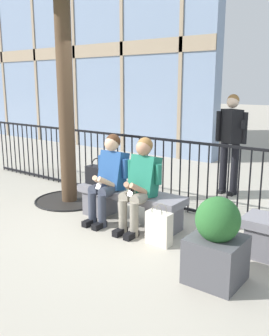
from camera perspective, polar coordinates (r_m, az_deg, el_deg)
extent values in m
plane|color=#A8A091|center=(5.22, -0.67, -8.24)|extent=(60.00, 60.00, 0.00)
cube|color=slate|center=(5.09, -0.68, -4.04)|extent=(1.60, 0.44, 0.10)
cube|color=slate|center=(5.51, -5.30, -5.24)|extent=(0.36, 0.37, 0.35)
cube|color=slate|center=(4.86, 4.60, -7.73)|extent=(0.36, 0.37, 0.35)
cylinder|color=#383D4C|center=(5.16, -5.05, -3.05)|extent=(0.15, 0.40, 0.15)
cylinder|color=#383D4C|center=(5.10, -6.51, -6.18)|extent=(0.11, 0.11, 0.45)
cube|color=black|center=(5.12, -6.93, -8.31)|extent=(0.09, 0.22, 0.08)
cylinder|color=#383D4C|center=(5.05, -3.53, -3.39)|extent=(0.15, 0.40, 0.15)
cylinder|color=#383D4C|center=(4.98, -5.00, -6.61)|extent=(0.11, 0.11, 0.45)
cube|color=black|center=(5.00, -5.43, -8.78)|extent=(0.09, 0.22, 0.08)
cube|color=#234C8C|center=(5.15, -3.32, -0.31)|extent=(0.36, 0.30, 0.55)
cylinder|color=#234C8C|center=(5.28, -5.14, 0.55)|extent=(0.08, 0.08, 0.26)
cylinder|color=#DBAD89|center=(5.07, -5.60, -1.96)|extent=(0.16, 0.28, 0.20)
cylinder|color=#234C8C|center=(5.00, -1.40, -0.10)|extent=(0.08, 0.08, 0.26)
cylinder|color=#DBAD89|center=(4.96, -4.24, -2.25)|extent=(0.16, 0.28, 0.20)
cube|color=silver|center=(4.98, -5.39, -2.46)|extent=(0.07, 0.10, 0.13)
sphere|color=#DBAD89|center=(5.06, -3.52, 3.73)|extent=(0.20, 0.20, 0.20)
sphere|color=#472816|center=(5.08, -3.30, 4.11)|extent=(0.20, 0.20, 0.20)
cylinder|color=gray|center=(4.83, -0.33, -4.11)|extent=(0.15, 0.40, 0.15)
cylinder|color=gray|center=(4.76, -1.80, -7.49)|extent=(0.11, 0.11, 0.45)
cube|color=black|center=(4.79, -2.24, -9.76)|extent=(0.09, 0.22, 0.08)
cylinder|color=gray|center=(4.73, 1.41, -4.49)|extent=(0.15, 0.40, 0.15)
cylinder|color=gray|center=(4.66, -0.06, -7.96)|extent=(0.11, 0.11, 0.45)
cube|color=black|center=(4.68, -0.51, -10.28)|extent=(0.09, 0.22, 0.08)
cube|color=#1E7259|center=(4.83, 1.53, -1.18)|extent=(0.36, 0.30, 0.55)
cylinder|color=#1E7259|center=(4.94, -0.54, -0.25)|extent=(0.08, 0.08, 0.26)
cylinder|color=tan|center=(4.73, -0.82, -2.97)|extent=(0.16, 0.28, 0.20)
cylinder|color=#1E7259|center=(4.69, 3.72, -0.98)|extent=(0.08, 0.08, 0.26)
cylinder|color=tan|center=(4.64, 0.74, -3.29)|extent=(0.16, 0.28, 0.20)
cube|color=black|center=(4.65, -0.50, -3.53)|extent=(0.07, 0.10, 0.13)
sphere|color=tan|center=(4.73, 1.41, 3.12)|extent=(0.20, 0.20, 0.20)
sphere|color=olive|center=(4.75, 1.63, 3.52)|extent=(0.20, 0.20, 0.20)
cube|color=black|center=(5.40, -5.62, -1.13)|extent=(0.35, 0.18, 0.26)
torus|color=black|center=(5.37, -5.65, 0.27)|extent=(0.25, 0.02, 0.25)
cube|color=beige|center=(4.46, 3.77, -9.24)|extent=(0.31, 0.14, 0.41)
torus|color=slate|center=(4.35, 3.45, -6.72)|extent=(0.15, 0.01, 0.15)
torus|color=slate|center=(4.42, 4.17, -6.37)|extent=(0.15, 0.01, 0.15)
cylinder|color=black|center=(6.66, 13.51, 0.09)|extent=(0.13, 0.13, 0.90)
cube|color=black|center=(6.73, 13.19, -3.46)|extent=(0.09, 0.22, 0.06)
cylinder|color=black|center=(6.59, 15.10, -0.15)|extent=(0.13, 0.13, 0.90)
cube|color=black|center=(6.65, 14.76, -3.73)|extent=(0.09, 0.22, 0.06)
cube|color=black|center=(6.50, 14.65, 6.25)|extent=(0.44, 0.40, 0.56)
cylinder|color=black|center=(6.60, 12.75, 6.27)|extent=(0.08, 0.08, 0.52)
cylinder|color=black|center=(6.42, 16.58, 5.88)|extent=(0.08, 0.08, 0.52)
sphere|color=beige|center=(6.47, 14.86, 9.77)|extent=(0.20, 0.20, 0.20)
sphere|color=olive|center=(6.49, 14.94, 10.04)|extent=(0.20, 0.20, 0.20)
cube|color=black|center=(6.32, 16.34, 6.43)|extent=(0.07, 0.01, 0.14)
cylinder|color=black|center=(8.69, -19.64, 3.22)|extent=(0.02, 0.02, 1.08)
cylinder|color=black|center=(8.56, -19.09, 3.13)|extent=(0.02, 0.02, 1.08)
cylinder|color=black|center=(8.44, -18.51, 3.04)|extent=(0.02, 0.02, 1.08)
cylinder|color=black|center=(8.32, -17.92, 2.94)|extent=(0.02, 0.02, 1.08)
cylinder|color=black|center=(8.20, -17.32, 2.85)|extent=(0.02, 0.02, 1.08)
cylinder|color=black|center=(8.08, -16.69, 2.74)|extent=(0.02, 0.02, 1.08)
cylinder|color=black|center=(7.96, -16.05, 2.64)|extent=(0.02, 0.02, 1.08)
cylinder|color=black|center=(7.84, -15.38, 2.53)|extent=(0.02, 0.02, 1.08)
cylinder|color=black|center=(7.72, -14.70, 2.42)|extent=(0.02, 0.02, 1.08)
cylinder|color=black|center=(7.61, -13.99, 2.31)|extent=(0.02, 0.02, 1.08)
cylinder|color=black|center=(7.49, -13.27, 2.19)|extent=(0.02, 0.02, 1.08)
cylinder|color=black|center=(7.38, -12.52, 2.07)|extent=(0.02, 0.02, 1.08)
cylinder|color=black|center=(7.26, -11.75, 1.94)|extent=(0.02, 0.02, 1.08)
cylinder|color=black|center=(7.15, -10.95, 1.81)|extent=(0.02, 0.02, 1.08)
cylinder|color=black|center=(7.04, -10.13, 1.67)|extent=(0.02, 0.02, 1.08)
cylinder|color=black|center=(6.94, -9.29, 1.53)|extent=(0.02, 0.02, 1.08)
cylinder|color=black|center=(6.83, -8.41, 1.38)|extent=(0.02, 0.02, 1.08)
cylinder|color=black|center=(6.72, -7.51, 1.23)|extent=(0.02, 0.02, 1.08)
cylinder|color=black|center=(6.62, -6.59, 1.08)|extent=(0.02, 0.02, 1.08)
cylinder|color=black|center=(6.52, -5.63, 0.92)|extent=(0.02, 0.02, 1.08)
cylinder|color=black|center=(6.42, -4.64, 0.75)|extent=(0.02, 0.02, 1.08)
cylinder|color=black|center=(6.32, -3.63, 0.58)|extent=(0.02, 0.02, 1.08)
cylinder|color=black|center=(6.23, -2.58, 0.41)|extent=(0.02, 0.02, 1.08)
cylinder|color=black|center=(6.14, -1.50, 0.22)|extent=(0.02, 0.02, 1.08)
cylinder|color=black|center=(6.05, -0.38, 0.04)|extent=(0.02, 0.02, 1.08)
cylinder|color=black|center=(5.96, 0.76, -0.16)|extent=(0.02, 0.02, 1.08)
cylinder|color=black|center=(5.87, 1.94, -0.36)|extent=(0.02, 0.02, 1.08)
cylinder|color=black|center=(5.79, 3.16, -0.56)|extent=(0.02, 0.02, 1.08)
cylinder|color=black|center=(5.71, 4.41, -0.77)|extent=(0.02, 0.02, 1.08)
cylinder|color=black|center=(5.63, 5.69, -0.99)|extent=(0.02, 0.02, 1.08)
cylinder|color=black|center=(5.56, 7.01, -1.21)|extent=(0.02, 0.02, 1.08)
cylinder|color=black|center=(5.49, 8.37, -1.43)|extent=(0.02, 0.02, 1.08)
cylinder|color=black|center=(5.42, 9.76, -1.66)|extent=(0.02, 0.02, 1.08)
cylinder|color=black|center=(5.35, 11.18, -1.90)|extent=(0.02, 0.02, 1.08)
cylinder|color=black|center=(5.29, 12.64, -2.14)|extent=(0.02, 0.02, 1.08)
cylinder|color=black|center=(5.24, 14.13, -2.39)|extent=(0.02, 0.02, 1.08)
cylinder|color=black|center=(5.18, 15.66, -2.63)|extent=(0.02, 0.02, 1.08)
cylinder|color=black|center=(5.13, 17.22, -2.88)|extent=(0.02, 0.02, 1.08)
cylinder|color=black|center=(5.09, 18.80, -3.14)|extent=(0.02, 0.02, 1.08)
cube|color=black|center=(5.84, 4.32, -5.44)|extent=(8.42, 0.04, 0.04)
cube|color=black|center=(5.61, 4.50, 4.39)|extent=(8.42, 0.04, 0.04)
cylinder|color=black|center=(6.21, -9.93, -4.91)|extent=(1.10, 1.10, 0.01)
torus|color=black|center=(6.21, -9.93, -4.86)|extent=(1.13, 1.13, 0.03)
cylinder|color=#4C3826|center=(5.92, -10.56, 10.89)|extent=(0.25, 0.25, 3.40)
cube|color=slate|center=(4.43, 19.44, -10.56)|extent=(0.36, 0.37, 0.35)
cube|color=#4C4C51|center=(3.77, 12.37, -13.53)|extent=(0.50, 0.50, 0.45)
ellipsoid|color=#28602B|center=(3.61, 12.68, -7.75)|extent=(0.43, 0.43, 0.44)
cube|color=gray|center=(11.72, -9.29, 17.18)|extent=(9.17, 0.04, 0.36)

